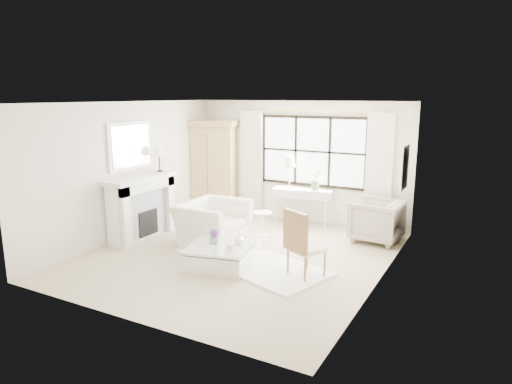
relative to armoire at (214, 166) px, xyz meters
The scene contains 32 objects.
floor 3.35m from the armoire, 48.93° to the right, with size 5.50×5.50×0.00m, color #BCAD8B.
ceiling 3.52m from the armoire, 48.93° to the right, with size 5.50×5.50×0.00m, color white.
wall_back 2.11m from the armoire, 10.26° to the left, with size 5.00×5.00×0.00m, color white.
wall_front 5.53m from the armoire, 68.01° to the right, with size 5.00×5.00×0.00m, color beige.
wall_left 2.42m from the armoire, 100.26° to the right, with size 5.50×5.50×0.00m, color beige.
wall_right 5.15m from the armoire, 27.46° to the right, with size 5.50×5.50×0.00m, color white.
window_pane 2.44m from the armoire, ahead, with size 2.40×0.02×1.50m, color silver.
window_frame 2.44m from the armoire, ahead, with size 2.50×0.04×1.50m, color black, non-canonical shape.
curtain_rod 2.73m from the armoire, ahead, with size 0.04×0.04×3.30m, color #BF9342.
curtain_left 0.92m from the armoire, 17.52° to the left, with size 0.55×0.10×2.47m, color beige.
curtain_right 3.88m from the armoire, ahead, with size 0.55×0.10×2.47m, color white.
fireplace 2.43m from the armoire, 94.90° to the right, with size 0.58×1.66×1.26m.
mirror_frame 2.51m from the armoire, 99.56° to the right, with size 0.05×1.15×0.95m, color white.
mirror_glass 2.50m from the armoire, 98.85° to the right, with size 0.02×1.00×0.80m, color silver.
art_frame 4.61m from the armoire, ahead, with size 0.04×0.62×0.82m, color silver.
art_canvas 4.59m from the armoire, ahead, with size 0.01×0.52×0.72m, color #C5AF99.
mantel_lamp 1.87m from the armoire, 95.65° to the right, with size 0.22×0.22×0.51m.
armoire is the anchor object (origin of this frame).
console_table 2.40m from the armoire, ahead, with size 1.36×0.69×0.80m.
console_lamp 1.97m from the armoire, ahead, with size 0.28×0.28×0.69m.
orchid_plant 2.59m from the armoire, ahead, with size 0.25×0.21×0.46m, color #5E754E.
side_table 2.39m from the armoire, 31.41° to the right, with size 0.40×0.40×0.51m.
rug_left 2.78m from the armoire, 53.66° to the right, with size 1.51×1.07×0.03m, color white.
rug_right 4.21m from the armoire, 42.88° to the right, with size 1.65×1.23×0.03m, color white.
club_armchair 2.55m from the armoire, 57.69° to the right, with size 1.26×1.10×0.82m, color silver.
wingback_chair 4.11m from the armoire, ahead, with size 0.89×0.91×0.83m, color #9E9486.
french_chair 4.51m from the armoire, 38.04° to the right, with size 0.65×0.65×1.08m.
coffee_table 3.79m from the armoire, 55.40° to the right, with size 1.20×1.20×0.38m.
planter_box 3.61m from the armoire, 56.77° to the right, with size 0.14×0.14×0.11m, color gray.
planter_flowers 3.58m from the armoire, 56.77° to the right, with size 0.14×0.14×0.14m, color #633078.
pillar_candle 4.03m from the armoire, 53.11° to the right, with size 0.10×0.10×0.12m, color beige.
coffee_vase 3.71m from the armoire, 50.20° to the right, with size 0.16×0.16×0.16m, color silver.
Camera 1 is at (3.97, -6.70, 2.83)m, focal length 32.00 mm.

